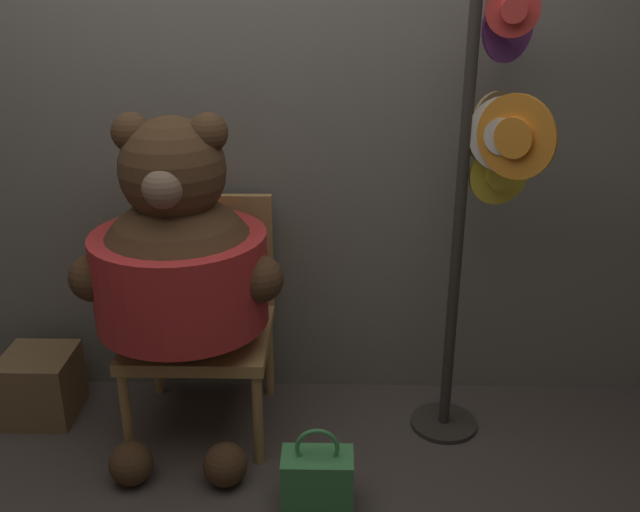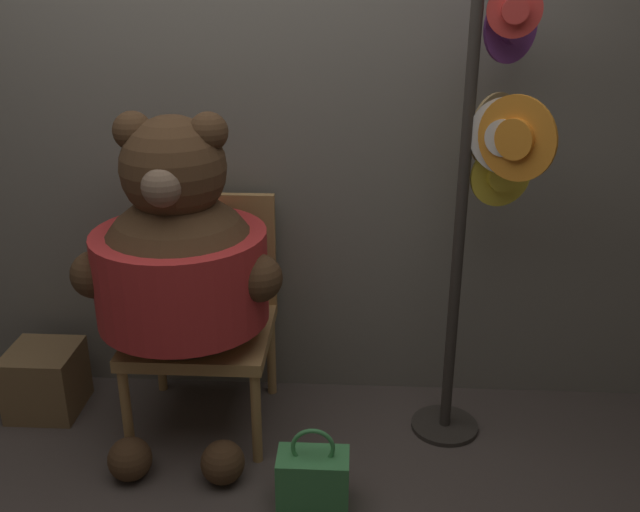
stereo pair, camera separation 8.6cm
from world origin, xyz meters
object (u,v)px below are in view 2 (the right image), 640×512
(hat_display_rack, at_px, (489,173))
(handbag_on_ground, at_px, (313,478))
(teddy_bear, at_px, (180,265))
(chair, at_px, (204,308))

(hat_display_rack, xyz_separation_m, handbag_on_ground, (-0.62, -0.49, -1.00))
(teddy_bear, bearing_deg, chair, 78.56)
(hat_display_rack, distance_m, handbag_on_ground, 1.28)
(handbag_on_ground, bearing_deg, chair, 130.49)
(chair, relative_size, hat_display_rack, 0.53)
(chair, xyz_separation_m, hat_display_rack, (1.10, -0.08, 0.61))
(teddy_bear, relative_size, handbag_on_ground, 4.15)
(hat_display_rack, bearing_deg, chair, 175.92)
(handbag_on_ground, bearing_deg, hat_display_rack, 38.64)
(chair, bearing_deg, handbag_on_ground, -49.51)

